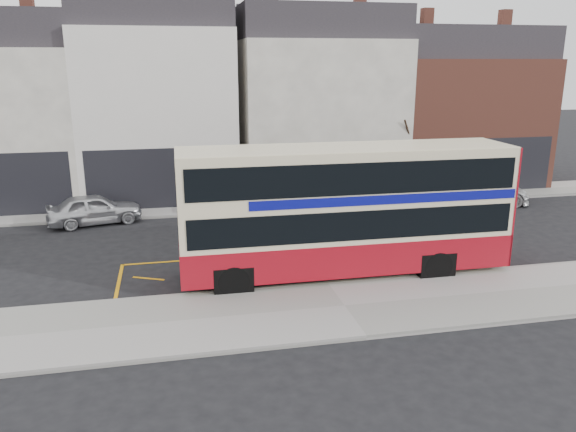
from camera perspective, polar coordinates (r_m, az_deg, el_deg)
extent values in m
plane|color=black|center=(19.67, 3.72, -6.71)|extent=(120.00, 120.00, 0.00)
cube|color=#9C9894|center=(17.63, 5.76, -9.24)|extent=(40.00, 4.00, 0.15)
cube|color=gray|center=(19.31, 4.02, -6.91)|extent=(40.00, 0.15, 0.15)
cube|color=#9C9894|center=(29.87, -1.95, 1.27)|extent=(50.00, 3.00, 0.15)
cube|color=white|center=(33.77, -26.76, 8.07)|extent=(8.00, 8.00, 8.00)
cube|color=brown|center=(32.28, -25.00, 19.10)|extent=(0.60, 0.60, 1.20)
cube|color=silver|center=(32.64, -13.00, 10.00)|extent=(8.00, 8.00, 9.00)
cube|color=#28262B|center=(32.60, -13.60, 19.48)|extent=(8.00, 7.20, 1.80)
cube|color=black|center=(29.12, -12.73, 3.60)|extent=(7.36, 0.06, 3.20)
cube|color=black|center=(29.18, -12.70, 3.23)|extent=(5.60, 0.04, 2.00)
cube|color=white|center=(33.75, 2.71, 10.12)|extent=(9.00, 8.00, 8.50)
cube|color=#28262B|center=(33.66, 2.83, 18.88)|extent=(9.00, 7.20, 1.80)
cube|color=#136E35|center=(30.34, 4.55, 4.41)|extent=(8.28, 0.06, 3.20)
cube|color=black|center=(30.40, 4.53, 4.05)|extent=(6.30, 0.04, 2.00)
cube|color=brown|center=(37.11, 16.46, 9.23)|extent=(9.00, 8.00, 7.50)
cube|color=#28262B|center=(36.94, 17.03, 16.40)|extent=(9.00, 7.20, 1.80)
cube|color=brown|center=(34.89, 13.92, 18.84)|extent=(0.60, 0.60, 1.20)
cube|color=brown|center=(37.26, 21.16, 18.05)|extent=(0.60, 0.60, 1.20)
cube|color=black|center=(33.98, 19.32, 4.78)|extent=(8.28, 0.06, 3.20)
cube|color=black|center=(34.03, 19.28, 4.46)|extent=(6.30, 0.04, 2.00)
cube|color=beige|center=(19.68, 5.83, 0.87)|extent=(11.53, 2.75, 4.23)
cube|color=maroon|center=(20.12, 5.71, -3.38)|extent=(11.57, 2.79, 1.15)
cube|color=maroon|center=(22.03, 20.24, 1.57)|extent=(0.09, 2.65, 4.23)
cube|color=black|center=(19.75, 5.81, 0.07)|extent=(11.07, 2.80, 0.99)
cube|color=black|center=(19.39, 5.94, 4.53)|extent=(11.07, 2.80, 1.05)
cube|color=#0C0E84|center=(19.87, 8.76, 2.55)|extent=(9.23, 2.77, 0.31)
cube|color=black|center=(18.99, -10.99, -1.60)|extent=(0.09, 2.41, 1.67)
cube|color=black|center=(18.54, -11.28, 3.81)|extent=(0.09, 2.41, 1.05)
cube|color=black|center=(18.73, -11.12, 1.30)|extent=(0.07, 1.83, 0.37)
cube|color=beige|center=(19.26, 6.00, 6.82)|extent=(11.53, 2.64, 0.13)
cylinder|color=black|center=(18.41, -5.54, -6.60)|extent=(1.05, 0.30, 1.05)
cylinder|color=black|center=(20.62, -6.23, -4.15)|extent=(1.05, 0.30, 1.05)
cylinder|color=black|center=(20.31, 14.91, -4.92)|extent=(1.05, 0.30, 1.05)
cylinder|color=black|center=(22.33, 12.27, -2.87)|extent=(1.05, 0.30, 1.05)
cube|color=black|center=(18.01, -7.44, -3.73)|extent=(0.10, 0.10, 2.77)
cube|color=white|center=(17.67, -6.66, -0.30)|extent=(0.50, 0.09, 0.41)
cube|color=white|center=(17.95, -7.47, -2.55)|extent=(0.33, 0.06, 0.46)
imported|color=silver|center=(27.75, -19.06, 0.68)|extent=(4.54, 2.66, 1.45)
imported|color=#383C3F|center=(28.15, -4.74, 1.53)|extent=(3.96, 1.49, 1.29)
imported|color=silver|center=(31.68, 18.86, 2.51)|extent=(5.48, 3.17, 1.49)
cylinder|color=black|center=(32.49, 11.19, 3.88)|extent=(0.24, 0.24, 2.05)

